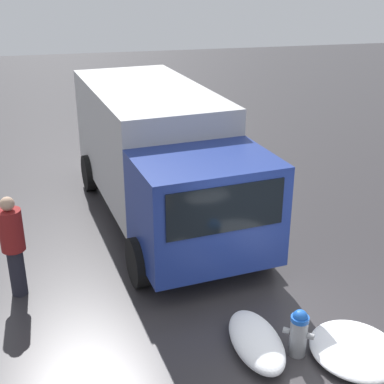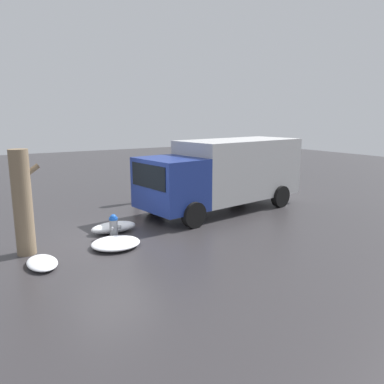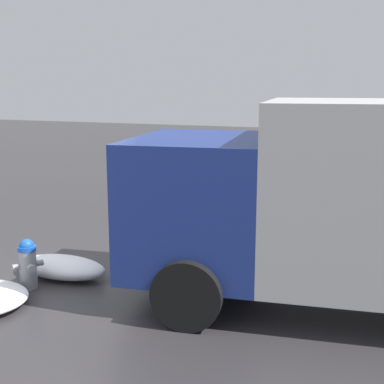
# 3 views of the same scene
# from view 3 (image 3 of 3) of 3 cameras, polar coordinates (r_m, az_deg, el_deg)

# --- Properties ---
(ground_plane) EXTENTS (60.00, 60.00, 0.00)m
(ground_plane) POSITION_cam_3_polar(r_m,az_deg,el_deg) (8.49, -16.95, -9.77)
(ground_plane) COLOR #333033
(fire_hydrant) EXTENTS (0.39, 0.42, 0.76)m
(fire_hydrant) POSITION_cam_3_polar(r_m,az_deg,el_deg) (8.36, -17.11, -7.28)
(fire_hydrant) COLOR gray
(fire_hydrant) RESTS_ON ground_plane
(pedestrian) EXTENTS (0.40, 0.40, 1.84)m
(pedestrian) POSITION_cam_3_polar(r_m,az_deg,el_deg) (10.72, 7.65, 0.63)
(pedestrian) COLOR #23232D
(pedestrian) RESTS_ON ground_plane
(snow_pile_by_tree) EXTENTS (1.49, 0.72, 0.34)m
(snow_pile_by_tree) POSITION_cam_3_polar(r_m,az_deg,el_deg) (8.74, -13.66, -7.79)
(snow_pile_by_tree) COLOR white
(snow_pile_by_tree) RESTS_ON ground_plane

